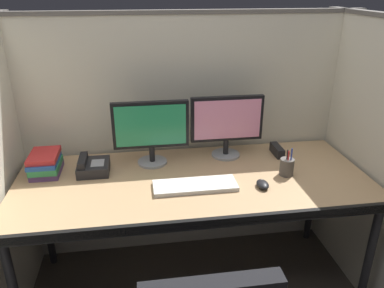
{
  "coord_description": "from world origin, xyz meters",
  "views": [
    {
      "loc": [
        -0.27,
        -1.47,
        1.71
      ],
      "look_at": [
        0.0,
        0.35,
        0.92
      ],
      "focal_mm": 35.12,
      "sensor_mm": 36.0,
      "label": 1
    }
  ],
  "objects_px": {
    "keyboard_main": "(195,186)",
    "computer_mouse": "(263,184)",
    "book_stack": "(45,164)",
    "red_stapler": "(277,150)",
    "monitor_left": "(151,129)",
    "monitor_right": "(227,122)",
    "desk": "(194,187)",
    "pen_cup": "(287,167)",
    "desk_phone": "(93,166)"
  },
  "relations": [
    {
      "from": "desk",
      "to": "book_stack",
      "type": "distance_m",
      "value": 0.83
    },
    {
      "from": "desk",
      "to": "red_stapler",
      "type": "bearing_deg",
      "value": 23.3
    },
    {
      "from": "pen_cup",
      "to": "desk",
      "type": "bearing_deg",
      "value": 177.23
    },
    {
      "from": "desk",
      "to": "computer_mouse",
      "type": "bearing_deg",
      "value": -22.13
    },
    {
      "from": "book_stack",
      "to": "red_stapler",
      "type": "relative_size",
      "value": 1.52
    },
    {
      "from": "pen_cup",
      "to": "desk_phone",
      "type": "bearing_deg",
      "value": 169.53
    },
    {
      "from": "computer_mouse",
      "to": "pen_cup",
      "type": "distance_m",
      "value": 0.21
    },
    {
      "from": "desk_phone",
      "to": "monitor_right",
      "type": "bearing_deg",
      "value": 7.21
    },
    {
      "from": "book_stack",
      "to": "red_stapler",
      "type": "height_order",
      "value": "book_stack"
    },
    {
      "from": "desk",
      "to": "computer_mouse",
      "type": "relative_size",
      "value": 19.79
    },
    {
      "from": "monitor_left",
      "to": "desk_phone",
      "type": "distance_m",
      "value": 0.39
    },
    {
      "from": "monitor_left",
      "to": "red_stapler",
      "type": "relative_size",
      "value": 2.87
    },
    {
      "from": "monitor_right",
      "to": "red_stapler",
      "type": "distance_m",
      "value": 0.37
    },
    {
      "from": "monitor_left",
      "to": "computer_mouse",
      "type": "bearing_deg",
      "value": -34.02
    },
    {
      "from": "desk",
      "to": "book_stack",
      "type": "xyz_separation_m",
      "value": [
        -0.8,
        0.19,
        0.11
      ]
    },
    {
      "from": "monitor_right",
      "to": "book_stack",
      "type": "bearing_deg",
      "value": -175.78
    },
    {
      "from": "monitor_right",
      "to": "pen_cup",
      "type": "distance_m",
      "value": 0.43
    },
    {
      "from": "monitor_left",
      "to": "desk",
      "type": "bearing_deg",
      "value": -47.95
    },
    {
      "from": "pen_cup",
      "to": "book_stack",
      "type": "bearing_deg",
      "value": 170.55
    },
    {
      "from": "computer_mouse",
      "to": "book_stack",
      "type": "distance_m",
      "value": 1.18
    },
    {
      "from": "book_stack",
      "to": "red_stapler",
      "type": "bearing_deg",
      "value": 1.95
    },
    {
      "from": "keyboard_main",
      "to": "red_stapler",
      "type": "height_order",
      "value": "red_stapler"
    },
    {
      "from": "desk",
      "to": "desk_phone",
      "type": "bearing_deg",
      "value": 162.62
    },
    {
      "from": "monitor_right",
      "to": "red_stapler",
      "type": "xyz_separation_m",
      "value": [
        0.31,
        -0.03,
        -0.19
      ]
    },
    {
      "from": "desk",
      "to": "desk_phone",
      "type": "height_order",
      "value": "desk_phone"
    },
    {
      "from": "monitor_left",
      "to": "monitor_right",
      "type": "height_order",
      "value": "same"
    },
    {
      "from": "desk",
      "to": "keyboard_main",
      "type": "distance_m",
      "value": 0.11
    },
    {
      "from": "desk_phone",
      "to": "red_stapler",
      "type": "bearing_deg",
      "value": 3.57
    },
    {
      "from": "computer_mouse",
      "to": "red_stapler",
      "type": "xyz_separation_m",
      "value": [
        0.22,
        0.38,
        0.01
      ]
    },
    {
      "from": "pen_cup",
      "to": "desk_phone",
      "type": "height_order",
      "value": "pen_cup"
    },
    {
      "from": "monitor_left",
      "to": "monitor_right",
      "type": "relative_size",
      "value": 1.0
    },
    {
      "from": "monitor_right",
      "to": "pen_cup",
      "type": "height_order",
      "value": "monitor_right"
    },
    {
      "from": "desk_phone",
      "to": "book_stack",
      "type": "bearing_deg",
      "value": 174.87
    },
    {
      "from": "keyboard_main",
      "to": "pen_cup",
      "type": "relative_size",
      "value": 2.66
    },
    {
      "from": "desk",
      "to": "monitor_right",
      "type": "distance_m",
      "value": 0.45
    },
    {
      "from": "monitor_right",
      "to": "keyboard_main",
      "type": "relative_size",
      "value": 1.0
    },
    {
      "from": "keyboard_main",
      "to": "computer_mouse",
      "type": "xyz_separation_m",
      "value": [
        0.34,
        -0.05,
        0.01
      ]
    },
    {
      "from": "desk",
      "to": "pen_cup",
      "type": "xyz_separation_m",
      "value": [
        0.51,
        -0.02,
        0.1
      ]
    },
    {
      "from": "monitor_left",
      "to": "desk_phone",
      "type": "xyz_separation_m",
      "value": [
        -0.33,
        -0.06,
        -0.18
      ]
    },
    {
      "from": "keyboard_main",
      "to": "desk_phone",
      "type": "height_order",
      "value": "desk_phone"
    },
    {
      "from": "desk",
      "to": "keyboard_main",
      "type": "relative_size",
      "value": 4.42
    },
    {
      "from": "desk",
      "to": "book_stack",
      "type": "height_order",
      "value": "book_stack"
    },
    {
      "from": "desk",
      "to": "keyboard_main",
      "type": "bearing_deg",
      "value": -94.19
    },
    {
      "from": "keyboard_main",
      "to": "monitor_left",
      "type": "bearing_deg",
      "value": 122.3
    },
    {
      "from": "computer_mouse",
      "to": "monitor_left",
      "type": "bearing_deg",
      "value": 145.98
    },
    {
      "from": "monitor_right",
      "to": "desk_phone",
      "type": "relative_size",
      "value": 2.26
    },
    {
      "from": "computer_mouse",
      "to": "red_stapler",
      "type": "distance_m",
      "value": 0.43
    },
    {
      "from": "keyboard_main",
      "to": "computer_mouse",
      "type": "height_order",
      "value": "computer_mouse"
    },
    {
      "from": "desk",
      "to": "monitor_right",
      "type": "relative_size",
      "value": 4.42
    },
    {
      "from": "pen_cup",
      "to": "red_stapler",
      "type": "bearing_deg",
      "value": 80.55
    }
  ]
}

